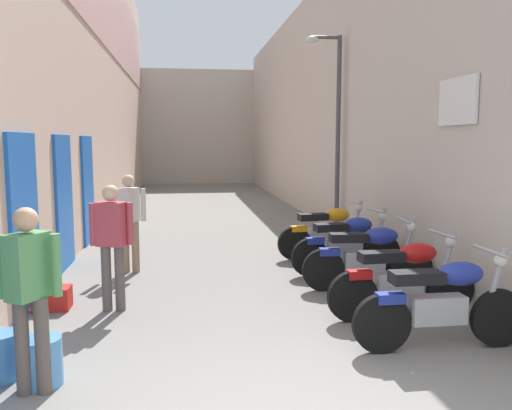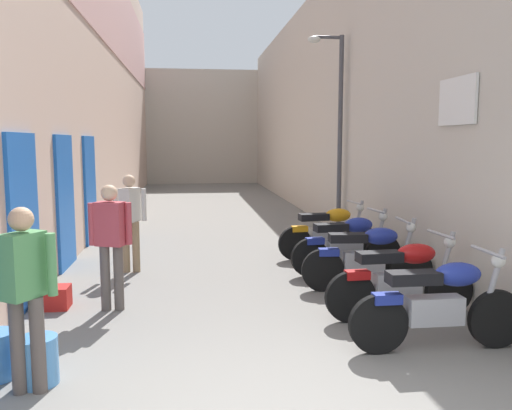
% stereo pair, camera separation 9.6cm
% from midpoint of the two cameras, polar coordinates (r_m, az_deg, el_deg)
% --- Properties ---
extents(ground_plane, '(38.77, 38.77, 0.00)m').
position_cam_midpoint_polar(ground_plane, '(12.92, -3.99, -2.40)').
color(ground_plane, slate).
extents(building_left, '(0.45, 22.77, 8.14)m').
position_cam_midpoint_polar(building_left, '(14.98, -16.21, 14.39)').
color(building_left, beige).
rests_on(building_left, ground).
extents(building_right, '(0.45, 22.77, 6.12)m').
position_cam_midpoint_polar(building_right, '(15.20, 6.78, 10.54)').
color(building_right, beige).
rests_on(building_right, ground).
extents(building_far_end, '(8.48, 2.00, 5.58)m').
position_cam_midpoint_polar(building_far_end, '(27.14, -5.80, 8.38)').
color(building_far_end, beige).
rests_on(building_far_end, ground).
extents(motorcycle_nearest, '(1.85, 0.58, 1.04)m').
position_cam_midpoint_polar(motorcycle_nearest, '(5.64, 19.88, -9.91)').
color(motorcycle_nearest, black).
rests_on(motorcycle_nearest, ground).
extents(motorcycle_second, '(1.85, 0.58, 1.04)m').
position_cam_midpoint_polar(motorcycle_second, '(6.47, 15.99, -7.59)').
color(motorcycle_second, black).
rests_on(motorcycle_second, ground).
extents(motorcycle_third, '(1.85, 0.58, 1.04)m').
position_cam_midpoint_polar(motorcycle_third, '(7.54, 12.45, -5.43)').
color(motorcycle_third, black).
rests_on(motorcycle_third, ground).
extents(motorcycle_fourth, '(1.85, 0.58, 1.04)m').
position_cam_midpoint_polar(motorcycle_fourth, '(8.42, 10.28, -4.08)').
color(motorcycle_fourth, black).
rests_on(motorcycle_fourth, ground).
extents(motorcycle_fifth, '(1.85, 0.58, 1.04)m').
position_cam_midpoint_polar(motorcycle_fifth, '(9.49, 8.22, -2.79)').
color(motorcycle_fifth, black).
rests_on(motorcycle_fifth, ground).
extents(pedestrian_by_doorway, '(0.52, 0.39, 1.57)m').
position_cam_midpoint_polar(pedestrian_by_doorway, '(4.72, -23.32, -8.10)').
color(pedestrian_by_doorway, '#564C47').
rests_on(pedestrian_by_doorway, ground).
extents(pedestrian_mid_alley, '(0.52, 0.31, 1.57)m').
position_cam_midpoint_polar(pedestrian_mid_alley, '(6.67, -15.13, -3.46)').
color(pedestrian_mid_alley, '#564C47').
rests_on(pedestrian_mid_alley, ground).
extents(pedestrian_further_down, '(0.52, 0.39, 1.57)m').
position_cam_midpoint_polar(pedestrian_further_down, '(8.57, -13.23, -1.14)').
color(pedestrian_further_down, '#8C7251').
rests_on(pedestrian_further_down, ground).
extents(water_jug_beside_first, '(0.34, 0.34, 0.42)m').
position_cam_midpoint_polar(water_jug_beside_first, '(5.07, -22.10, -15.42)').
color(water_jug_beside_first, '#4C8CCC').
rests_on(water_jug_beside_first, ground).
extents(plastic_crate, '(0.44, 0.32, 0.28)m').
position_cam_midpoint_polar(plastic_crate, '(7.15, -20.99, -9.38)').
color(plastic_crate, red).
rests_on(plastic_crate, ground).
extents(street_lamp, '(0.79, 0.18, 4.33)m').
position_cam_midpoint_polar(street_lamp, '(11.59, 8.93, 9.14)').
color(street_lamp, '#47474C').
rests_on(street_lamp, ground).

